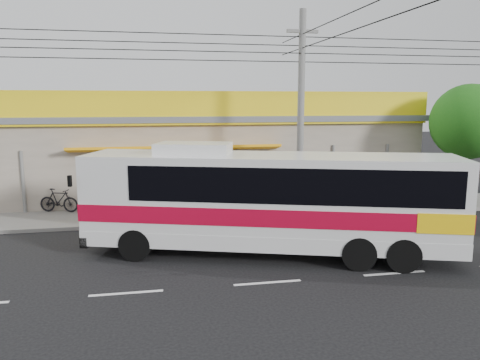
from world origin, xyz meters
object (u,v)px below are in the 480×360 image
Objects in this scene: motorbike_dark at (59,200)px; tree_near at (471,124)px; utility_pole at (302,48)px; coach_bus at (275,196)px.

motorbike_dark is 0.30× the size of tree_near.
motorbike_dark is 0.05× the size of utility_pole.
tree_near is (19.65, -1.96, 3.40)m from motorbike_dark.
coach_bus is 2.08× the size of tree_near.
tree_near is at bearing -77.92° from motorbike_dark.
coach_bus is 11.19m from motorbike_dark.
utility_pole is at bearing -88.05° from motorbike_dark.
coach_bus is 6.85× the size of motorbike_dark.
tree_near reaches higher than coach_bus.
coach_bus is 0.37× the size of utility_pole.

